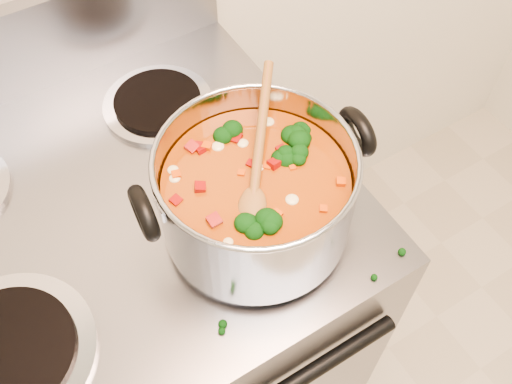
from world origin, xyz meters
TOP-DOWN VIEW (x-y plane):
  - electric_range at (-0.04, 1.16)m, footprint 0.75×0.68m
  - stockpot at (0.15, 1.01)m, footprint 0.33×0.27m
  - wooden_spoon at (0.15, 1.02)m, footprint 0.17×0.20m
  - cooktop_crumbs at (0.11, 0.96)m, footprint 0.40×0.22m

SIDE VIEW (x-z plane):
  - electric_range at x=-0.04m, z-range -0.07..1.01m
  - cooktop_crumbs at x=0.11m, z-range 0.92..0.93m
  - stockpot at x=0.15m, z-range 0.93..1.09m
  - wooden_spoon at x=0.15m, z-range 1.01..1.09m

